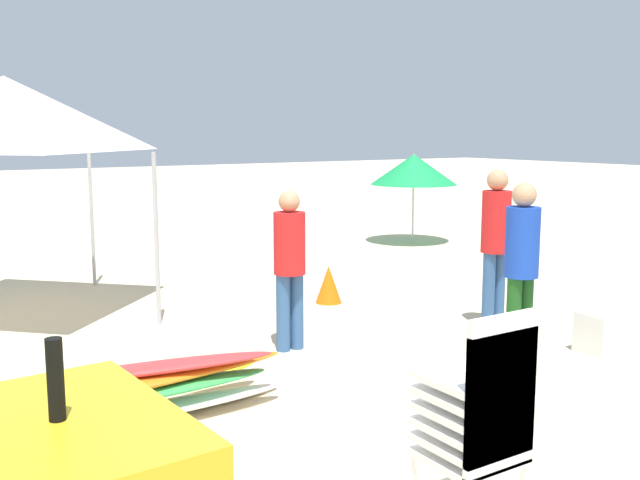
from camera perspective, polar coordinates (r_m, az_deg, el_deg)
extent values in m
cylinder|color=black|center=(2.77, -19.93, -10.19)|extent=(0.06, 0.06, 0.30)
cube|color=white|center=(4.28, 11.50, -16.19)|extent=(0.48, 0.48, 0.04)
cube|color=white|center=(4.06, 13.83, -14.59)|extent=(0.48, 0.04, 0.40)
cube|color=white|center=(4.24, 11.54, -15.08)|extent=(0.48, 0.48, 0.04)
cube|color=white|center=(4.02, 13.88, -13.41)|extent=(0.48, 0.04, 0.40)
cube|color=white|center=(4.20, 11.58, -13.96)|extent=(0.48, 0.48, 0.04)
cube|color=white|center=(3.99, 13.93, -12.21)|extent=(0.48, 0.04, 0.40)
cube|color=white|center=(4.17, 11.61, -12.81)|extent=(0.48, 0.48, 0.04)
cube|color=white|center=(3.96, 13.98, -10.99)|extent=(0.48, 0.04, 0.40)
cube|color=white|center=(4.14, 11.65, -11.65)|extent=(0.48, 0.48, 0.04)
cube|color=white|center=(3.93, 14.02, -9.75)|extent=(0.48, 0.04, 0.40)
cube|color=white|center=(4.11, 11.69, -10.47)|extent=(0.48, 0.48, 0.04)
cube|color=white|center=(3.90, 14.07, -8.50)|extent=(0.48, 0.04, 0.40)
cylinder|color=white|center=(4.64, 11.45, -17.24)|extent=(0.04, 0.04, 0.42)
ellipsoid|color=white|center=(6.05, -12.87, -12.74)|extent=(2.14, 0.37, 0.08)
ellipsoid|color=white|center=(5.81, -12.98, -12.83)|extent=(2.19, 0.34, 0.08)
ellipsoid|color=yellow|center=(5.95, -13.98, -11.52)|extent=(2.29, 0.69, 0.08)
ellipsoid|color=green|center=(5.70, -14.01, -11.57)|extent=(2.13, 0.32, 0.08)
ellipsoid|color=orange|center=(5.69, -13.71, -10.73)|extent=(2.46, 0.45, 0.08)
ellipsoid|color=red|center=(5.73, -13.15, -9.73)|extent=(1.98, 0.57, 0.08)
cylinder|color=#194C19|center=(7.22, 14.84, -6.13)|extent=(0.14, 0.14, 0.84)
cylinder|color=#194C19|center=(7.34, 15.69, -5.93)|extent=(0.14, 0.14, 0.84)
cylinder|color=#193FB2|center=(7.13, 15.51, -0.16)|extent=(0.32, 0.32, 0.67)
sphere|color=tan|center=(7.08, 15.65, 3.41)|extent=(0.23, 0.23, 0.23)
cylinder|color=#33598C|center=(8.41, 13.01, -3.90)|extent=(0.14, 0.14, 0.87)
cylinder|color=#33598C|center=(8.52, 13.76, -3.76)|extent=(0.14, 0.14, 0.87)
cylinder|color=red|center=(8.34, 13.57, 1.40)|extent=(0.32, 0.32, 0.69)
sphere|color=tan|center=(8.29, 13.68, 4.56)|extent=(0.24, 0.24, 0.24)
cylinder|color=#33598C|center=(7.40, -2.90, -5.70)|extent=(0.14, 0.14, 0.79)
cylinder|color=#33598C|center=(7.48, -1.83, -5.54)|extent=(0.14, 0.14, 0.79)
cylinder|color=red|center=(7.30, -2.40, -0.25)|extent=(0.32, 0.32, 0.62)
sphere|color=tan|center=(7.25, -2.42, 3.02)|extent=(0.21, 0.21, 0.21)
cylinder|color=#B2B2B7|center=(8.49, -12.63, 0.03)|extent=(0.05, 0.05, 1.98)
cylinder|color=#B2B2B7|center=(10.92, -17.38, 1.71)|extent=(0.05, 0.05, 1.98)
pyramid|color=silver|center=(9.31, -23.31, 9.04)|extent=(2.58, 2.58, 0.86)
cylinder|color=beige|center=(14.49, 7.28, 3.19)|extent=(0.04, 0.04, 1.75)
cone|color=#19994C|center=(14.45, 7.32, 5.49)|extent=(1.69, 1.69, 0.59)
cone|color=orange|center=(9.46, 0.68, -3.47)|extent=(0.34, 0.34, 0.49)
cube|color=white|center=(8.00, 21.39, -6.62)|extent=(0.58, 0.36, 0.41)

